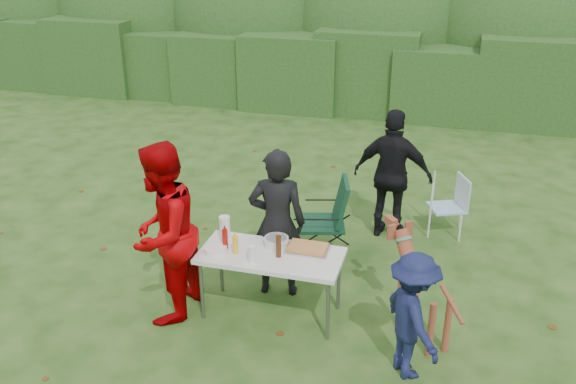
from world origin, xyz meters
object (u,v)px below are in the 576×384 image
(lawn_chair, at_px, (447,205))
(child, at_px, (412,316))
(person_black_puffy, at_px, (393,175))
(ketchup_bottle, at_px, (225,239))
(person_cook, at_px, (277,223))
(camping_chair, at_px, (321,219))
(mustard_bottle, at_px, (235,245))
(folding_table, at_px, (271,258))
(dog, at_px, (425,294))
(person_red_jacket, at_px, (163,234))
(paper_towel_roll, at_px, (225,228))
(beer_bottle, at_px, (279,246))

(lawn_chair, bearing_deg, child, 62.26)
(person_black_puffy, bearing_deg, ketchup_bottle, 61.35)
(person_cook, bearing_deg, child, 136.67)
(camping_chair, distance_m, mustard_bottle, 1.61)
(folding_table, relative_size, dog, 1.36)
(person_black_puffy, height_order, ketchup_bottle, person_black_puffy)
(camping_chair, bearing_deg, person_black_puffy, -148.89)
(child, distance_m, dog, 0.58)
(person_red_jacket, xyz_separation_m, child, (2.59, -0.27, -0.34))
(child, xyz_separation_m, dog, (0.08, 0.57, -0.11))
(person_red_jacket, height_order, ketchup_bottle, person_red_jacket)
(camping_chair, bearing_deg, paper_towel_roll, 40.23)
(folding_table, relative_size, child, 1.19)
(ketchup_bottle, bearing_deg, lawn_chair, 48.14)
(person_cook, height_order, person_black_puffy, person_black_puffy)
(lawn_chair, bearing_deg, beer_bottle, 33.20)
(person_red_jacket, relative_size, paper_towel_roll, 7.49)
(camping_chair, distance_m, lawn_chair, 1.86)
(lawn_chair, bearing_deg, person_black_puffy, -2.16)
(person_cook, relative_size, child, 1.38)
(folding_table, height_order, dog, dog)
(dog, height_order, camping_chair, dog)
(person_cook, bearing_deg, person_red_jacket, 25.70)
(camping_chair, height_order, mustard_bottle, camping_chair)
(lawn_chair, relative_size, beer_bottle, 3.39)
(ketchup_bottle, bearing_deg, mustard_bottle, -27.51)
(child, xyz_separation_m, mustard_bottle, (-1.87, 0.47, 0.21))
(person_black_puffy, height_order, camping_chair, person_black_puffy)
(person_cook, distance_m, lawn_chair, 2.74)
(mustard_bottle, distance_m, ketchup_bottle, 0.16)
(person_cook, relative_size, ketchup_bottle, 7.90)
(camping_chair, bearing_deg, person_red_jacket, 36.91)
(folding_table, relative_size, ketchup_bottle, 6.82)
(dog, bearing_deg, person_red_jacket, 57.68)
(ketchup_bottle, distance_m, paper_towel_roll, 0.23)
(child, relative_size, ketchup_bottle, 5.72)
(folding_table, distance_m, camping_chair, 1.41)
(beer_bottle, bearing_deg, dog, 1.63)
(person_black_puffy, bearing_deg, mustard_bottle, 64.79)
(folding_table, bearing_deg, paper_towel_roll, 161.54)
(person_cook, distance_m, dog, 1.75)
(child, distance_m, ketchup_bottle, 2.10)
(folding_table, relative_size, mustard_bottle, 7.50)
(person_red_jacket, bearing_deg, child, 85.01)
(person_black_puffy, relative_size, ketchup_bottle, 8.01)
(person_red_jacket, relative_size, lawn_chair, 2.39)
(paper_towel_roll, bearing_deg, person_red_jacket, -134.79)
(dog, xyz_separation_m, ketchup_bottle, (-2.09, -0.02, 0.33))
(folding_table, relative_size, lawn_chair, 1.84)
(mustard_bottle, xyz_separation_m, paper_towel_roll, (-0.23, 0.28, 0.03))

